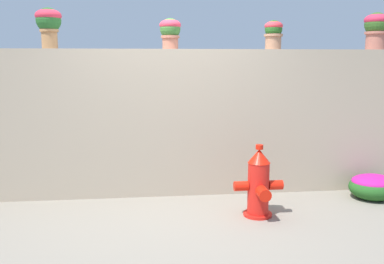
{
  "coord_description": "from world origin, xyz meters",
  "views": [
    {
      "loc": [
        -0.28,
        -4.21,
        1.7
      ],
      "look_at": [
        0.28,
        0.84,
        0.83
      ],
      "focal_mm": 39.24,
      "sensor_mm": 36.0,
      "label": 1
    }
  ],
  "objects_px": {
    "potted_plant_1": "(49,22)",
    "potted_plant_2": "(170,31)",
    "fire_hydrant": "(259,185)",
    "potted_plant_3": "(273,32)",
    "flower_bush_left": "(373,186)",
    "potted_plant_4": "(376,27)"
  },
  "relations": [
    {
      "from": "potted_plant_3",
      "to": "fire_hydrant",
      "type": "distance_m",
      "value": 1.98
    },
    {
      "from": "potted_plant_1",
      "to": "potted_plant_3",
      "type": "height_order",
      "value": "potted_plant_1"
    },
    {
      "from": "potted_plant_3",
      "to": "potted_plant_1",
      "type": "bearing_deg",
      "value": -178.83
    },
    {
      "from": "potted_plant_1",
      "to": "potted_plant_2",
      "type": "bearing_deg",
      "value": 2.93
    },
    {
      "from": "potted_plant_3",
      "to": "potted_plant_4",
      "type": "height_order",
      "value": "potted_plant_4"
    },
    {
      "from": "potted_plant_1",
      "to": "fire_hydrant",
      "type": "relative_size",
      "value": 0.59
    },
    {
      "from": "fire_hydrant",
      "to": "potted_plant_3",
      "type": "bearing_deg",
      "value": 67.01
    },
    {
      "from": "potted_plant_2",
      "to": "fire_hydrant",
      "type": "distance_m",
      "value": 2.16
    },
    {
      "from": "potted_plant_1",
      "to": "fire_hydrant",
      "type": "xyz_separation_m",
      "value": [
        2.33,
        -0.9,
        -1.79
      ]
    },
    {
      "from": "potted_plant_1",
      "to": "fire_hydrant",
      "type": "height_order",
      "value": "potted_plant_1"
    },
    {
      "from": "flower_bush_left",
      "to": "potted_plant_3",
      "type": "bearing_deg",
      "value": 156.06
    },
    {
      "from": "potted_plant_2",
      "to": "flower_bush_left",
      "type": "height_order",
      "value": "potted_plant_2"
    },
    {
      "from": "potted_plant_3",
      "to": "fire_hydrant",
      "type": "relative_size",
      "value": 0.45
    },
    {
      "from": "potted_plant_2",
      "to": "potted_plant_3",
      "type": "relative_size",
      "value": 1.03
    },
    {
      "from": "potted_plant_2",
      "to": "fire_hydrant",
      "type": "height_order",
      "value": "potted_plant_2"
    },
    {
      "from": "potted_plant_1",
      "to": "potted_plant_2",
      "type": "relative_size",
      "value": 1.26
    },
    {
      "from": "potted_plant_4",
      "to": "fire_hydrant",
      "type": "relative_size",
      "value": 0.59
    },
    {
      "from": "potted_plant_3",
      "to": "flower_bush_left",
      "type": "relative_size",
      "value": 0.6
    },
    {
      "from": "potted_plant_1",
      "to": "potted_plant_4",
      "type": "height_order",
      "value": "potted_plant_1"
    },
    {
      "from": "potted_plant_1",
      "to": "potted_plant_2",
      "type": "xyz_separation_m",
      "value": [
        1.43,
        0.07,
        -0.08
      ]
    },
    {
      "from": "potted_plant_2",
      "to": "fire_hydrant",
      "type": "xyz_separation_m",
      "value": [
        0.9,
        -0.97,
        -1.71
      ]
    },
    {
      "from": "potted_plant_4",
      "to": "potted_plant_3",
      "type": "bearing_deg",
      "value": 179.0
    }
  ]
}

